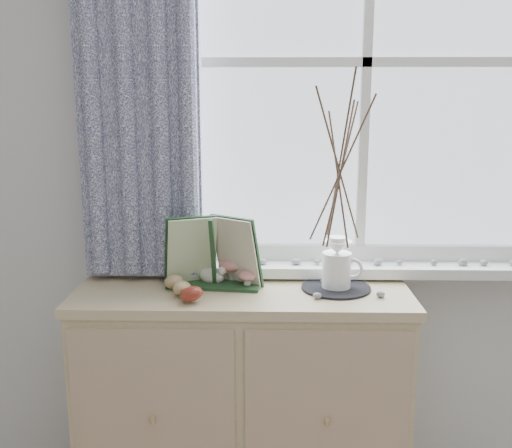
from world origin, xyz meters
name	(u,v)px	position (x,y,z in m)	size (l,w,h in m)	color
sideboard	(243,397)	(-0.15, 1.75, 0.43)	(1.20, 0.45, 0.85)	#C1B487
botanical_book	(213,253)	(-0.25, 1.74, 0.99)	(0.39, 0.13, 0.27)	#1C3B1F
toadstool_cluster	(236,268)	(-0.18, 1.82, 0.91)	(0.15, 0.16, 0.09)	silver
wooden_eggs	(182,288)	(-0.35, 1.67, 0.88)	(0.14, 0.18, 0.08)	tan
songbird_figurine	(212,275)	(-0.27, 1.81, 0.88)	(0.13, 0.06, 0.07)	beige
crocheted_doily	(336,288)	(0.19, 1.76, 0.85)	(0.25, 0.25, 0.01)	black
twig_pitcher	(340,165)	(0.19, 1.76, 1.30)	(0.36, 0.36, 0.78)	white
sideboard_pebbles	(340,290)	(0.20, 1.71, 0.86)	(0.25, 0.19, 0.02)	gray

